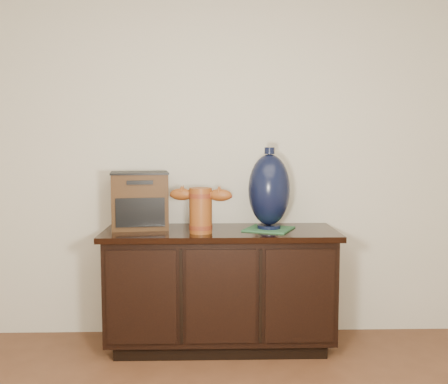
{
  "coord_description": "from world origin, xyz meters",
  "views": [
    {
      "loc": [
        -0.06,
        -1.03,
        1.3
      ],
      "look_at": [
        0.02,
        2.18,
        1.0
      ],
      "focal_mm": 42.0,
      "sensor_mm": 36.0,
      "label": 1
    }
  ],
  "objects_px": {
    "terracotta_vessel": "(201,208)",
    "lamp_base": "(269,190)",
    "sideboard": "(220,287)",
    "tv_radio": "(140,200)",
    "spray_can": "(199,214)"
  },
  "relations": [
    {
      "from": "spray_can",
      "to": "sideboard",
      "type": "bearing_deg",
      "value": -41.81
    },
    {
      "from": "terracotta_vessel",
      "to": "lamp_base",
      "type": "distance_m",
      "value": 0.45
    },
    {
      "from": "spray_can",
      "to": "terracotta_vessel",
      "type": "bearing_deg",
      "value": -86.58
    },
    {
      "from": "tv_radio",
      "to": "spray_can",
      "type": "relative_size",
      "value": 2.23
    },
    {
      "from": "terracotta_vessel",
      "to": "spray_can",
      "type": "relative_size",
      "value": 2.19
    },
    {
      "from": "tv_radio",
      "to": "spray_can",
      "type": "bearing_deg",
      "value": -3.08
    },
    {
      "from": "terracotta_vessel",
      "to": "spray_can",
      "type": "xyz_separation_m",
      "value": [
        -0.01,
        0.23,
        -0.07
      ]
    },
    {
      "from": "sideboard",
      "to": "tv_radio",
      "type": "bearing_deg",
      "value": 170.56
    },
    {
      "from": "sideboard",
      "to": "terracotta_vessel",
      "type": "relative_size",
      "value": 3.73
    },
    {
      "from": "tv_radio",
      "to": "lamp_base",
      "type": "xyz_separation_m",
      "value": [
        0.82,
        -0.08,
        0.07
      ]
    },
    {
      "from": "lamp_base",
      "to": "spray_can",
      "type": "distance_m",
      "value": 0.48
    },
    {
      "from": "terracotta_vessel",
      "to": "lamp_base",
      "type": "bearing_deg",
      "value": 28.39
    },
    {
      "from": "sideboard",
      "to": "terracotta_vessel",
      "type": "distance_m",
      "value": 0.55
    },
    {
      "from": "tv_radio",
      "to": "spray_can",
      "type": "height_order",
      "value": "tv_radio"
    },
    {
      "from": "lamp_base",
      "to": "spray_can",
      "type": "relative_size",
      "value": 2.86
    }
  ]
}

